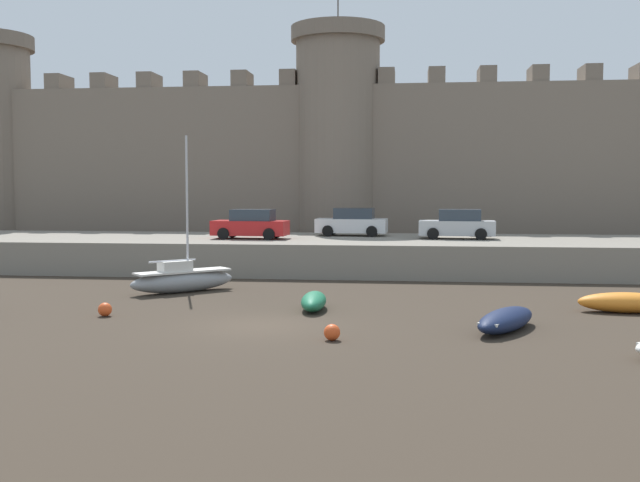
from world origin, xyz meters
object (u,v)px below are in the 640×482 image
Objects in this scene: mooring_buoy_near_channel at (105,309)px; car_quay_centre_west at (251,225)px; rowboat_near_channel_left at (506,319)px; car_quay_west at (352,222)px; rowboat_midflat_left at (628,302)px; car_quay_east at (458,225)px; mooring_buoy_mid_mud at (332,332)px; rowboat_midflat_centre at (314,301)px; sailboat_midflat_right at (182,279)px.

car_quay_centre_west reaches higher than mooring_buoy_near_channel.
rowboat_near_channel_left is 0.93× the size of car_quay_west.
car_quay_west reaches higher than rowboat_midflat_left.
car_quay_east is at bearing 51.07° from mooring_buoy_near_channel.
mooring_buoy_near_channel is at bearing -111.96° from car_quay_west.
mooring_buoy_near_channel is at bearing 175.35° from rowboat_near_channel_left.
car_quay_centre_west is (-11.66, 16.35, 2.12)m from rowboat_near_channel_left.
rowboat_midflat_left is 7.16× the size of mooring_buoy_mid_mud.
mooring_buoy_near_channel is 21.36m from car_quay_east.
car_quay_east is at bearing 91.18° from rowboat_near_channel_left.
rowboat_midflat_left is at bearing 31.14° from mooring_buoy_mid_mud.
rowboat_midflat_centre is 0.69× the size of car_quay_centre_west.
rowboat_near_channel_left is 13.75m from mooring_buoy_near_channel.
mooring_buoy_mid_mud is (8.38, -3.23, 0.00)m from mooring_buoy_near_channel.
rowboat_near_channel_left is 0.93× the size of car_quay_centre_west.
sailboat_midflat_right is at bearing -140.29° from car_quay_east.
mooring_buoy_mid_mud is at bearing -87.42° from car_quay_west.
rowboat_midflat_centre is 7.34m from rowboat_near_channel_left.
mooring_buoy_near_channel is (-18.56, -2.92, -0.14)m from rowboat_midflat_left.
car_quay_west is (-6.30, 19.49, 2.12)m from rowboat_near_channel_left.
sailboat_midflat_right is 6.28m from mooring_buoy_near_channel.
sailboat_midflat_right is 9.30m from car_quay_centre_west.
car_quay_west reaches higher than rowboat_near_channel_left.
sailboat_midflat_right reaches higher than rowboat_midflat_left.
rowboat_midflat_left is at bearing -69.03° from car_quay_east.
rowboat_near_channel_left reaches higher than mooring_buoy_mid_mud.
car_quay_east is (-5.21, 13.61, 2.11)m from rowboat_midflat_left.
sailboat_midflat_right is at bearing 128.35° from mooring_buoy_mid_mud.
car_quay_centre_west is at bearing 125.49° from rowboat_near_channel_left.
mooring_buoy_mid_mud is (7.46, -9.43, -0.33)m from sailboat_midflat_right.
rowboat_midflat_centre is at bearing 153.17° from rowboat_near_channel_left.
rowboat_midflat_centre is at bearing 102.71° from mooring_buoy_mid_mud.
rowboat_midflat_left is 0.84× the size of car_quay_east.
rowboat_near_channel_left is 20.59m from car_quay_west.
sailboat_midflat_right reaches higher than rowboat_near_channel_left.
car_quay_centre_west is (-5.11, 13.04, 2.14)m from rowboat_midflat_centre.
car_quay_west is at bearing 92.58° from mooring_buoy_mid_mud.
car_quay_east is (6.19, 14.32, 2.14)m from rowboat_midflat_centre.
rowboat_near_channel_left is at bearing -54.51° from car_quay_centre_west.
rowboat_midflat_left is 0.84× the size of car_quay_west.
car_quay_east is (13.35, 16.52, 2.25)m from mooring_buoy_near_channel.
car_quay_centre_west is 11.37m from car_quay_east.
mooring_buoy_mid_mud is (1.22, -5.43, -0.10)m from rowboat_midflat_centre.
sailboat_midflat_right is 1.62× the size of car_quay_centre_west.
rowboat_midflat_left is 0.84× the size of car_quay_centre_west.
car_quay_west reaches higher than mooring_buoy_mid_mud.
mooring_buoy_mid_mud is 0.12× the size of car_quay_centre_west.
rowboat_midflat_left reaches higher than mooring_buoy_mid_mud.
car_quay_centre_west is at bearing -149.61° from car_quay_west.
mooring_buoy_near_channel is 19.94m from car_quay_west.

